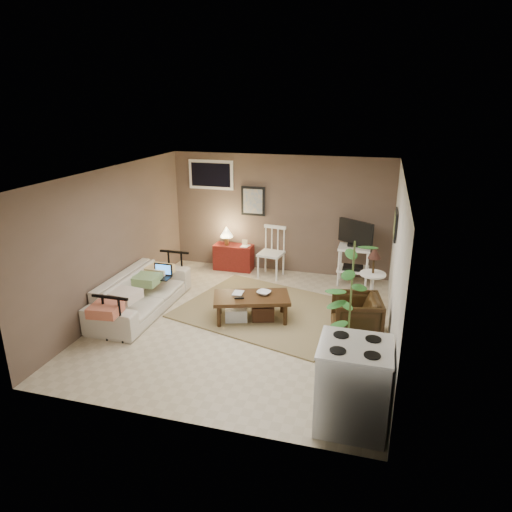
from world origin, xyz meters
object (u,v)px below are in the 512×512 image
(armchair, at_px, (356,315))
(stove, at_px, (353,385))
(tv_stand, at_px, (354,251))
(red_console, at_px, (233,255))
(sofa, at_px, (141,287))
(potted_plant, at_px, (351,301))
(spindle_chair, at_px, (271,254))
(side_table, at_px, (373,272))
(coffee_table, at_px, (251,306))

(armchair, distance_m, stove, 2.04)
(tv_stand, distance_m, armchair, 2.15)
(red_console, bearing_deg, sofa, -110.46)
(sofa, relative_size, potted_plant, 1.23)
(spindle_chair, relative_size, side_table, 0.90)
(coffee_table, relative_size, potted_plant, 0.75)
(tv_stand, bearing_deg, spindle_chair, -179.26)
(potted_plant, bearing_deg, side_table, 82.35)
(red_console, xyz_separation_m, stove, (2.78, -4.30, 0.17))
(spindle_chair, xyz_separation_m, tv_stand, (1.62, 0.02, 0.19))
(spindle_chair, relative_size, potted_plant, 0.57)
(coffee_table, xyz_separation_m, potted_plant, (1.61, -0.92, 0.69))
(spindle_chair, relative_size, armchair, 1.43)
(coffee_table, relative_size, side_table, 1.17)
(coffee_table, distance_m, tv_stand, 2.54)
(sofa, bearing_deg, coffee_table, -85.93)
(tv_stand, relative_size, potted_plant, 0.71)
(spindle_chair, height_order, tv_stand, tv_stand)
(potted_plant, height_order, stove, potted_plant)
(sofa, bearing_deg, stove, -118.59)
(armchair, xyz_separation_m, stove, (0.09, -2.04, 0.14))
(spindle_chair, xyz_separation_m, side_table, (2.01, -1.14, 0.23))
(coffee_table, bearing_deg, sofa, -175.93)
(sofa, height_order, potted_plant, potted_plant)
(spindle_chair, distance_m, side_table, 2.32)
(potted_plant, distance_m, stove, 1.29)
(sofa, xyz_separation_m, side_table, (3.74, 1.02, 0.28))
(sofa, distance_m, armchair, 3.56)
(coffee_table, xyz_separation_m, tv_stand, (1.47, 2.04, 0.42))
(red_console, xyz_separation_m, side_table, (2.88, -1.30, 0.38))
(side_table, xyz_separation_m, stove, (-0.10, -3.00, -0.21))
(stove, bearing_deg, spindle_chair, 114.80)
(coffee_table, relative_size, armchair, 1.88)
(spindle_chair, bearing_deg, coffee_table, -85.52)
(coffee_table, relative_size, sofa, 0.61)
(stove, bearing_deg, coffee_table, 129.59)
(sofa, bearing_deg, side_table, -74.82)
(red_console, xyz_separation_m, potted_plant, (2.63, -3.10, 0.62))
(tv_stand, bearing_deg, stove, -86.05)
(side_table, height_order, stove, side_table)
(stove, bearing_deg, side_table, 88.15)
(potted_plant, bearing_deg, red_console, 130.34)
(side_table, bearing_deg, spindle_chair, 150.52)
(sofa, xyz_separation_m, potted_plant, (3.50, -0.79, 0.52))
(red_console, bearing_deg, stove, -57.13)
(sofa, bearing_deg, spindle_chair, -38.86)
(potted_plant, bearing_deg, armchair, 86.20)
(spindle_chair, height_order, stove, spindle_chair)
(tv_stand, height_order, side_table, tv_stand)
(tv_stand, bearing_deg, side_table, -71.62)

